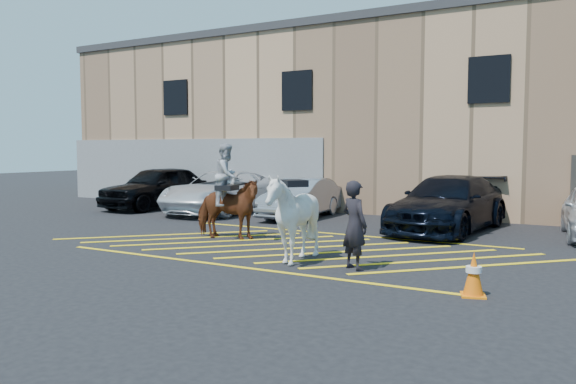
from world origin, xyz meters
The scene contains 11 objects.
ground centered at (0.00, 0.00, 0.00)m, with size 90.00×90.00×0.00m, color black.
car_black_suv centered at (-9.30, 5.00, 0.85)m, with size 2.01×5.00×1.70m, color black.
car_white_pickup centered at (-6.09, 5.01, 0.78)m, with size 2.59×5.62×1.56m, color white.
car_silver_sedan centered at (-2.77, 5.01, 0.68)m, with size 1.45×4.15×1.37m, color gray.
car_blue_suv centered at (2.41, 4.41, 0.80)m, with size 2.23×5.48×1.59m, color black.
handler centered at (2.07, -1.83, 0.88)m, with size 0.64×0.42×1.76m, color black.
warehouse centered at (-0.01, 11.99, 3.65)m, with size 32.42×10.20×7.30m.
hatching_zone centered at (0.00, -0.30, 0.01)m, with size 12.60×5.12×0.01m.
mounted_bay centered at (-2.28, -0.04, 1.02)m, with size 2.04×1.20×2.52m.
saddled_white centered at (0.72, -1.88, 0.95)m, with size 2.25×2.28×1.88m.
traffic_cone centered at (4.55, -2.78, 0.37)m, with size 0.47×0.47×0.73m.
Camera 1 is at (6.32, -12.03, 2.38)m, focal length 35.00 mm.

